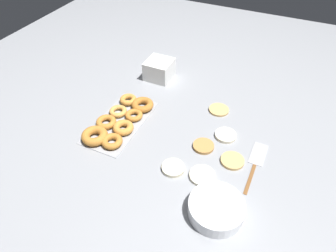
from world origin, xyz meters
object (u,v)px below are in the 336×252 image
(pancake_4, at_px, (202,176))
(donut_tray, at_px, (119,121))
(pancake_5, at_px, (232,161))
(pancake_0, at_px, (219,110))
(spatula, at_px, (257,159))
(container_stack, at_px, (159,69))
(batter_bowl, at_px, (216,209))
(pancake_2, at_px, (203,146))
(pancake_1, at_px, (226,135))
(pancake_3, at_px, (174,168))

(pancake_4, relative_size, donut_tray, 0.25)
(pancake_5, bearing_deg, pancake_0, -152.88)
(pancake_0, height_order, pancake_5, pancake_5)
(donut_tray, bearing_deg, pancake_5, 89.46)
(spatula, bearing_deg, pancake_5, 122.44)
(pancake_4, distance_m, pancake_5, 0.15)
(pancake_5, relative_size, container_stack, 0.69)
(pancake_5, relative_size, batter_bowl, 0.49)
(pancake_2, relative_size, spatula, 0.32)
(pancake_1, height_order, pancake_5, pancake_1)
(pancake_2, height_order, pancake_5, pancake_2)
(pancake_3, distance_m, container_stack, 0.66)
(container_stack, bearing_deg, pancake_1, 57.52)
(pancake_4, bearing_deg, pancake_2, -161.94)
(container_stack, bearing_deg, donut_tray, -0.17)
(donut_tray, bearing_deg, spatula, 94.51)
(pancake_3, height_order, donut_tray, donut_tray)
(pancake_2, distance_m, container_stack, 0.57)
(pancake_3, distance_m, donut_tray, 0.37)
(spatula, bearing_deg, donut_tray, 95.23)
(pancake_4, relative_size, spatula, 0.35)
(batter_bowl, bearing_deg, spatula, 165.79)
(pancake_3, distance_m, batter_bowl, 0.24)
(container_stack, bearing_deg, pancake_5, 51.38)
(container_stack, bearing_deg, pancake_0, 70.19)
(pancake_4, relative_size, container_stack, 0.73)
(pancake_4, relative_size, batter_bowl, 0.52)
(pancake_0, xyz_separation_m, batter_bowl, (0.54, 0.16, 0.02))
(pancake_1, xyz_separation_m, donut_tray, (0.13, -0.47, 0.01))
(pancake_3, distance_m, pancake_5, 0.24)
(pancake_2, distance_m, donut_tray, 0.41)
(batter_bowl, height_order, spatula, batter_bowl)
(donut_tray, bearing_deg, pancake_1, 104.80)
(spatula, bearing_deg, pancake_4, 136.45)
(pancake_1, bearing_deg, pancake_5, 27.26)
(donut_tray, xyz_separation_m, spatula, (-0.05, 0.63, -0.02))
(pancake_4, bearing_deg, batter_bowl, 36.50)
(pancake_2, relative_size, pancake_4, 0.89)
(pancake_4, xyz_separation_m, container_stack, (-0.56, -0.45, 0.04))
(spatula, bearing_deg, pancake_0, 45.92)
(spatula, bearing_deg, pancake_1, 64.84)
(donut_tray, bearing_deg, pancake_3, 67.54)
(pancake_5, bearing_deg, spatula, 121.72)
(pancake_1, xyz_separation_m, batter_bowl, (0.38, 0.08, 0.02))
(pancake_5, distance_m, container_stack, 0.69)
(pancake_1, distance_m, pancake_5, 0.15)
(pancake_2, bearing_deg, pancake_5, 78.47)
(batter_bowl, xyz_separation_m, container_stack, (-0.69, -0.55, 0.02))
(donut_tray, bearing_deg, pancake_4, 74.20)
(pancake_2, height_order, pancake_4, same)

